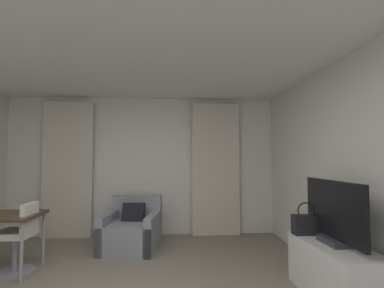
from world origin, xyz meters
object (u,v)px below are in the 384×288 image
at_px(tv_console, 335,273).
at_px(tv_flatscreen, 334,214).
at_px(armchair, 131,231).
at_px(desk_chair, 18,242).
at_px(handbag_primary, 306,224).

xyz_separation_m(tv_console, tv_flatscreen, (0.00, 0.00, 0.59)).
xyz_separation_m(armchair, tv_flatscreen, (2.29, -1.86, 0.60)).
relative_size(armchair, desk_chair, 1.12).
bearing_deg(tv_flatscreen, armchair, 140.97).
bearing_deg(tv_flatscreen, handbag_primary, 106.59).
bearing_deg(tv_console, handbag_primary, 106.49).
relative_size(desk_chair, tv_console, 0.77).
distance_m(armchair, handbag_primary, 2.67).
distance_m(desk_chair, tv_console, 3.69).
height_order(armchair, tv_flatscreen, tv_flatscreen).
relative_size(tv_flatscreen, handbag_primary, 2.80).
bearing_deg(desk_chair, tv_console, -14.74).
xyz_separation_m(armchair, tv_console, (2.29, -1.86, 0.01)).
distance_m(armchair, tv_flatscreen, 3.01).
xyz_separation_m(desk_chair, tv_console, (3.57, -0.94, -0.11)).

